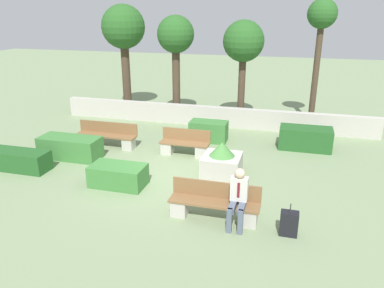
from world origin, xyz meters
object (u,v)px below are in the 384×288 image
object	(u,v)px
person_seated_man	(238,195)
tree_rightmost	(321,23)
bench_left_side	(106,137)
suitcase	(289,223)
bench_front	(214,205)
tree_leftmost	(124,30)
tree_center_right	(243,43)
bench_right_side	(185,146)
tree_center_left	(176,39)
planter_corner_left	(222,161)

from	to	relation	value
person_seated_man	tree_rightmost	xyz separation A→B (m)	(1.75, 8.52, 3.33)
bench_left_side	suitcase	xyz separation A→B (m)	(6.35, -3.96, -0.06)
bench_front	suitcase	xyz separation A→B (m)	(1.68, -0.25, -0.05)
bench_left_side	person_seated_man	size ratio (longest dim) A/B	1.65
person_seated_man	suitcase	distance (m)	1.22
tree_leftmost	tree_center_right	distance (m)	5.46
bench_right_side	tree_center_right	xyz separation A→B (m)	(1.21, 4.26, 2.96)
person_seated_man	tree_center_left	distance (m)	9.26
bench_left_side	suitcase	size ratio (longest dim) A/B	2.92
tree_rightmost	person_seated_man	bearing A→B (deg)	-101.62
bench_right_side	tree_rightmost	world-z (taller)	tree_rightmost
suitcase	tree_center_left	world-z (taller)	tree_center_left
tree_center_right	tree_rightmost	distance (m)	3.03
bench_right_side	suitcase	xyz separation A→B (m)	(3.47, -3.91, -0.04)
bench_front	person_seated_man	bearing A→B (deg)	-14.04
bench_front	tree_rightmost	distance (m)	9.46
bench_right_side	person_seated_man	bearing A→B (deg)	-58.97
bench_left_side	tree_center_right	size ratio (longest dim) A/B	0.52
bench_left_side	person_seated_man	xyz separation A→B (m)	(5.23, -3.85, 0.40)
tree_center_left	tree_leftmost	bearing A→B (deg)	166.66
bench_left_side	tree_center_right	world-z (taller)	tree_center_right
person_seated_man	planter_corner_left	size ratio (longest dim) A/B	1.22
planter_corner_left	person_seated_man	bearing A→B (deg)	-71.44
person_seated_man	suitcase	bearing A→B (deg)	-5.47
planter_corner_left	tree_center_right	xyz separation A→B (m)	(-0.28, 5.50, 2.85)
bench_front	person_seated_man	xyz separation A→B (m)	(0.56, -0.14, 0.41)
bench_left_side	tree_leftmost	world-z (taller)	tree_leftmost
person_seated_man	planter_corner_left	bearing A→B (deg)	108.56
tree_rightmost	tree_center_right	bearing A→B (deg)	-171.01
bench_left_side	tree_center_left	size ratio (longest dim) A/B	0.50
bench_left_side	planter_corner_left	xyz separation A→B (m)	(4.36, -1.29, 0.08)
suitcase	tree_center_left	distance (m)	10.01
bench_front	bench_right_side	size ratio (longest dim) A/B	1.27
bench_front	bench_left_side	bearing A→B (deg)	141.52
bench_left_side	person_seated_man	world-z (taller)	person_seated_man
person_seated_man	tree_rightmost	world-z (taller)	tree_rightmost
tree_leftmost	tree_rightmost	distance (m)	8.32
planter_corner_left	suitcase	size ratio (longest dim) A/B	1.45
tree_rightmost	tree_center_left	bearing A→B (deg)	-174.19
tree_leftmost	bench_right_side	bearing A→B (deg)	-48.48
person_seated_man	suitcase	size ratio (longest dim) A/B	1.78
tree_leftmost	tree_rightmost	xyz separation A→B (m)	(8.31, -0.04, 0.37)
tree_center_left	suitcase	bearing A→B (deg)	-57.84
bench_left_side	tree_rightmost	world-z (taller)	tree_rightmost
bench_front	person_seated_man	size ratio (longest dim) A/B	1.56
tree_center_right	bench_left_side	bearing A→B (deg)	-134.13
bench_left_side	bench_right_side	distance (m)	2.88
bench_right_side	tree_center_left	distance (m)	5.41
tree_leftmost	tree_rightmost	world-z (taller)	tree_rightmost
suitcase	bench_left_side	bearing A→B (deg)	148.06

